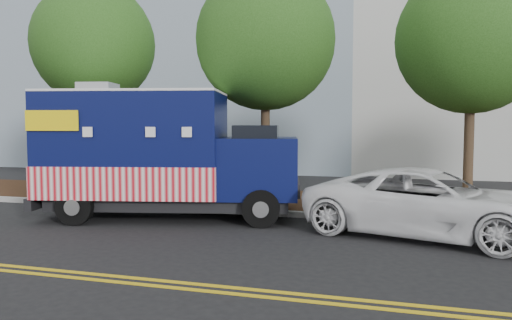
% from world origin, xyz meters
% --- Properties ---
extents(ground, '(120.00, 120.00, 0.00)m').
position_xyz_m(ground, '(0.00, 0.00, 0.00)').
color(ground, black).
rests_on(ground, ground).
extents(curb, '(120.00, 0.18, 0.15)m').
position_xyz_m(curb, '(0.00, 1.40, 0.07)').
color(curb, '#9E9E99').
rests_on(curb, ground).
extents(mulch_strip, '(120.00, 4.00, 0.15)m').
position_xyz_m(mulch_strip, '(0.00, 3.50, 0.07)').
color(mulch_strip, black).
rests_on(mulch_strip, ground).
extents(centerline_near, '(120.00, 0.10, 0.01)m').
position_xyz_m(centerline_near, '(0.00, -4.45, 0.01)').
color(centerline_near, gold).
rests_on(centerline_near, ground).
extents(centerline_far, '(120.00, 0.10, 0.01)m').
position_xyz_m(centerline_far, '(0.00, -4.70, 0.01)').
color(centerline_far, gold).
rests_on(centerline_far, ground).
extents(tree_a, '(3.88, 3.88, 6.93)m').
position_xyz_m(tree_a, '(-5.29, 2.78, 4.98)').
color(tree_a, '#38281C').
rests_on(tree_a, ground).
extents(tree_b, '(4.04, 4.04, 6.86)m').
position_xyz_m(tree_b, '(0.40, 2.82, 4.83)').
color(tree_b, '#38281C').
rests_on(tree_b, ground).
extents(tree_c, '(3.98, 3.98, 6.68)m').
position_xyz_m(tree_c, '(5.98, 3.25, 4.68)').
color(tree_c, '#38281C').
rests_on(tree_c, ground).
extents(sign_post, '(0.06, 0.06, 2.40)m').
position_xyz_m(sign_post, '(-3.74, 2.04, 1.20)').
color(sign_post, '#473828').
rests_on(sign_post, ground).
extents(food_truck, '(6.95, 3.79, 3.48)m').
position_xyz_m(food_truck, '(-1.79, 0.34, 1.57)').
color(food_truck, black).
rests_on(food_truck, ground).
extents(white_car, '(5.74, 3.82, 1.47)m').
position_xyz_m(white_car, '(4.85, -0.04, 0.73)').
color(white_car, white).
rests_on(white_car, ground).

